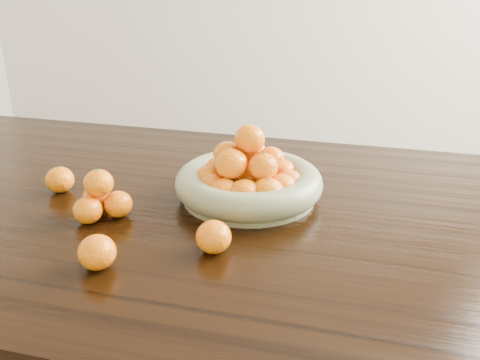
% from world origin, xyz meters
% --- Properties ---
extents(dining_table, '(2.00, 1.00, 0.75)m').
position_xyz_m(dining_table, '(0.00, 0.00, 0.66)').
color(dining_table, black).
rests_on(dining_table, ground).
extents(fruit_bowl, '(0.33, 0.33, 0.17)m').
position_xyz_m(fruit_bowl, '(0.01, 0.07, 0.79)').
color(fruit_bowl, '#767B5A').
rests_on(fruit_bowl, dining_table).
extents(orange_pyramid, '(0.12, 0.12, 0.10)m').
position_xyz_m(orange_pyramid, '(-0.27, -0.09, 0.79)').
color(orange_pyramid, orange).
rests_on(orange_pyramid, dining_table).
extents(loose_orange_0, '(0.06, 0.06, 0.06)m').
position_xyz_m(loose_orange_0, '(-0.42, -0.01, 0.78)').
color(loose_orange_0, orange).
rests_on(loose_orange_0, dining_table).
extents(loose_orange_1, '(0.07, 0.07, 0.06)m').
position_xyz_m(loose_orange_1, '(-0.18, -0.28, 0.78)').
color(loose_orange_1, orange).
rests_on(loose_orange_1, dining_table).
extents(loose_orange_2, '(0.07, 0.07, 0.06)m').
position_xyz_m(loose_orange_2, '(0.00, -0.17, 0.78)').
color(loose_orange_2, orange).
rests_on(loose_orange_2, dining_table).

